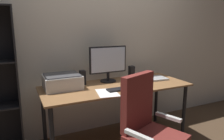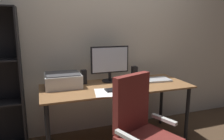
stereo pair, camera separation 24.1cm
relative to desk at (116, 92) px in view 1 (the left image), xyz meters
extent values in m
cube|color=beige|center=(0.00, 0.52, 0.64)|extent=(6.40, 0.10, 2.60)
cube|color=olive|center=(0.00, 0.00, 0.07)|extent=(1.73, 0.69, 0.02)
cylinder|color=black|center=(0.81, -0.29, -0.30)|extent=(0.04, 0.04, 0.72)
cylinder|color=black|center=(-0.81, 0.29, -0.30)|extent=(0.04, 0.04, 0.72)
cylinder|color=black|center=(0.81, 0.29, -0.30)|extent=(0.04, 0.04, 0.72)
cylinder|color=black|center=(-0.01, 0.21, 0.09)|extent=(0.20, 0.20, 0.01)
cylinder|color=black|center=(-0.01, 0.21, 0.14)|extent=(0.04, 0.04, 0.10)
cube|color=black|center=(-0.01, 0.21, 0.36)|extent=(0.48, 0.03, 0.33)
cube|color=silver|center=(-0.01, 0.19, 0.36)|extent=(0.45, 0.01, 0.30)
cube|color=black|center=(-0.04, -0.18, 0.09)|extent=(0.29, 0.11, 0.02)
cube|color=black|center=(0.17, -0.19, 0.10)|extent=(0.07, 0.10, 0.03)
cylinder|color=black|center=(0.11, -0.03, 0.13)|extent=(0.09, 0.09, 0.10)
cube|color=black|center=(0.16, -0.03, 0.13)|extent=(0.02, 0.01, 0.05)
cube|color=#B7BABC|center=(0.57, 0.04, 0.09)|extent=(0.34, 0.26, 0.02)
cube|color=black|center=(-0.35, 0.20, 0.16)|extent=(0.06, 0.07, 0.17)
cube|color=black|center=(0.32, 0.20, 0.16)|extent=(0.06, 0.07, 0.17)
cube|color=silver|center=(-0.60, 0.15, 0.15)|extent=(0.40, 0.34, 0.15)
cube|color=#424244|center=(-0.60, 0.15, 0.24)|extent=(0.37, 0.31, 0.01)
cube|color=white|center=(-0.21, -0.21, 0.08)|extent=(0.26, 0.33, 0.00)
cube|color=maroon|center=(0.00, -0.79, -0.21)|extent=(0.57, 0.57, 0.08)
cube|color=maroon|center=(-0.08, -0.60, 0.09)|extent=(0.40, 0.21, 0.52)
cube|color=silver|center=(-0.23, -0.86, -0.08)|extent=(0.13, 0.26, 0.03)
cube|color=silver|center=(0.22, -0.68, -0.08)|extent=(0.13, 0.26, 0.03)
cube|color=black|center=(-1.05, 0.31, 0.16)|extent=(0.02, 0.28, 1.63)
camera|label=1|loc=(-1.06, -2.15, 0.77)|focal=33.92mm
camera|label=2|loc=(-0.84, -2.24, 0.77)|focal=33.92mm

